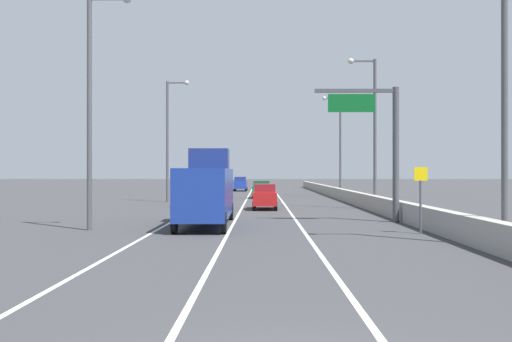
{
  "coord_description": "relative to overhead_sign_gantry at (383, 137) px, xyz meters",
  "views": [
    {
      "loc": [
        -0.49,
        -7.67,
        2.78
      ],
      "look_at": [
        -0.93,
        39.93,
        2.87
      ],
      "focal_mm": 40.59,
      "sensor_mm": 36.0,
      "label": 1
    }
  ],
  "objects": [
    {
      "name": "ground_plane",
      "position": [
        -6.23,
        39.59,
        -4.73
      ],
      "size": [
        320.0,
        320.0,
        0.0
      ],
      "primitive_type": "plane",
      "color": "#38383A"
    },
    {
      "name": "car_black_3",
      "position": [
        -12.52,
        15.44,
        -3.78
      ],
      "size": [
        1.99,
        4.65,
        1.9
      ],
      "color": "black",
      "rests_on": "ground_plane"
    },
    {
      "name": "speed_advisory_sign",
      "position": [
        0.44,
        -6.05,
        -2.96
      ],
      "size": [
        0.6,
        0.11,
        3.0
      ],
      "color": "#4C4C51",
      "rests_on": "ground_plane"
    },
    {
      "name": "car_green_4",
      "position": [
        -6.68,
        29.63,
        -3.8
      ],
      "size": [
        2.09,
        4.44,
        1.86
      ],
      "color": "#196033",
      "rests_on": "ground_plane"
    },
    {
      "name": "lane_stripe_center",
      "position": [
        -8.23,
        30.59,
        -4.73
      ],
      "size": [
        0.16,
        130.0,
        0.0
      ],
      "primitive_type": "cube",
      "color": "silver",
      "rests_on": "ground_plane"
    },
    {
      "name": "lamp_post_right_second",
      "position": [
        1.53,
        11.13,
        1.69
      ],
      "size": [
        2.14,
        0.44,
        11.29
      ],
      "color": "#4C4C51",
      "rests_on": "ground_plane"
    },
    {
      "name": "car_blue_0",
      "position": [
        -9.78,
        52.65,
        -3.68
      ],
      "size": [
        1.94,
        4.68,
        2.09
      ],
      "color": "#1E389E",
      "rests_on": "ground_plane"
    },
    {
      "name": "box_truck",
      "position": [
        -9.56,
        -2.15,
        -2.88
      ],
      "size": [
        2.54,
        9.05,
        4.05
      ],
      "color": "navy",
      "rests_on": "ground_plane"
    },
    {
      "name": "car_gray_2",
      "position": [
        -12.6,
        54.54,
        -3.71
      ],
      "size": [
        1.98,
        4.75,
        2.05
      ],
      "color": "slate",
      "rests_on": "ground_plane"
    },
    {
      "name": "lamp_post_left_near",
      "position": [
        -14.71,
        -4.56,
        1.69
      ],
      "size": [
        2.14,
        0.44,
        11.29
      ],
      "color": "#4C4C51",
      "rests_on": "ground_plane"
    },
    {
      "name": "lane_stripe_right",
      "position": [
        -4.73,
        30.59,
        -4.73
      ],
      "size": [
        0.16,
        130.0,
        0.0
      ],
      "primitive_type": "cube",
      "color": "silver",
      "rests_on": "ground_plane"
    },
    {
      "name": "lamp_post_left_mid",
      "position": [
        -15.22,
        21.47,
        1.69
      ],
      "size": [
        2.14,
        0.44,
        11.29
      ],
      "color": "#4C4C51",
      "rests_on": "ground_plane"
    },
    {
      "name": "overhead_sign_gantry",
      "position": [
        0.0,
        0.0,
        0.0
      ],
      "size": [
        4.68,
        0.36,
        7.5
      ],
      "color": "#47474C",
      "rests_on": "ground_plane"
    },
    {
      "name": "lamp_post_right_near",
      "position": [
        2.08,
        -10.56,
        1.69
      ],
      "size": [
        2.14,
        0.44,
        11.29
      ],
      "color": "#4C4C51",
      "rests_on": "ground_plane"
    },
    {
      "name": "car_red_1",
      "position": [
        -6.46,
        11.0,
        -3.78
      ],
      "size": [
        1.82,
        4.43,
        1.9
      ],
      "color": "red",
      "rests_on": "ground_plane"
    },
    {
      "name": "lamp_post_right_third",
      "position": [
        1.92,
        32.83,
        1.69
      ],
      "size": [
        2.14,
        0.44,
        11.29
      ],
      "color": "#4C4C51",
      "rests_on": "ground_plane"
    },
    {
      "name": "jersey_barrier_right",
      "position": [
        1.34,
        15.59,
        -4.18
      ],
      "size": [
        0.6,
        120.0,
        1.1
      ],
      "primitive_type": "cube",
      "color": "#9E998E",
      "rests_on": "ground_plane"
    },
    {
      "name": "lane_stripe_left",
      "position": [
        -11.73,
        30.59,
        -4.73
      ],
      "size": [
        0.16,
        130.0,
        0.0
      ],
      "primitive_type": "cube",
      "color": "silver",
      "rests_on": "ground_plane"
    }
  ]
}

